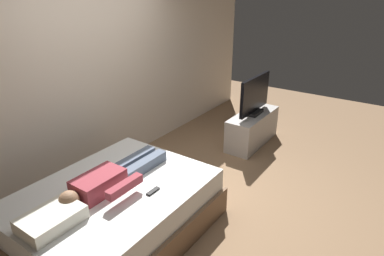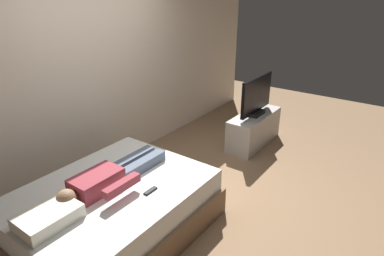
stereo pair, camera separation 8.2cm
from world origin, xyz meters
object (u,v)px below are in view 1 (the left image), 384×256
at_px(bed, 114,212).
at_px(pillow, 51,219).
at_px(tv, 255,96).
at_px(remote, 153,191).
at_px(tv_stand, 252,129).
at_px(person, 110,179).

distance_m(bed, pillow, 0.73).
bearing_deg(tv, pillow, 176.31).
xyz_separation_m(bed, remote, (0.18, -0.37, 0.29)).
xyz_separation_m(bed, tv_stand, (2.71, -0.22, -0.01)).
relative_size(pillow, person, 0.38).
bearing_deg(tv_stand, bed, 175.43).
height_order(tv_stand, tv, tv).
relative_size(remote, tv_stand, 0.14).
bearing_deg(pillow, bed, -0.00).
bearing_deg(bed, tv_stand, -4.57).
bearing_deg(remote, person, 110.47).
relative_size(person, tv, 1.43).
xyz_separation_m(person, tv, (2.68, -0.26, 0.16)).
bearing_deg(person, pillow, -176.67).
bearing_deg(tv_stand, pillow, 176.31).
xyz_separation_m(remote, tv, (2.53, 0.15, 0.24)).
bearing_deg(person, tv, -5.45).
distance_m(person, tv, 2.70).
distance_m(remote, tv, 2.55).
height_order(person, tv_stand, person).
xyz_separation_m(pillow, remote, (0.82, -0.37, -0.05)).
xyz_separation_m(bed, person, (0.03, 0.04, 0.36)).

